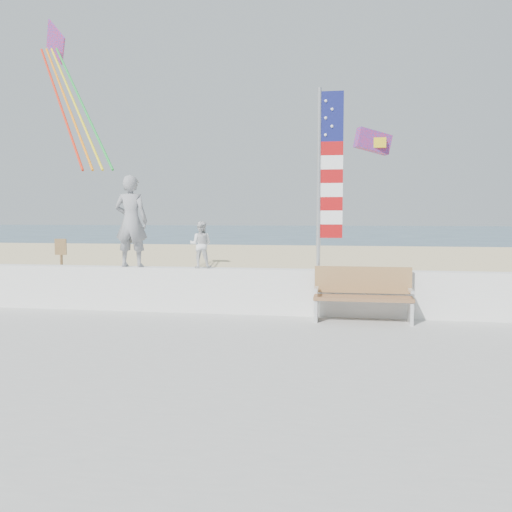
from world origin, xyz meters
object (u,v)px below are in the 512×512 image
object	(u,v)px
adult	(131,221)
flag	(326,171)
child	(201,245)
bench	(363,294)

from	to	relation	value
adult	flag	size ratio (longest dim) A/B	0.54
child	bench	xyz separation A→B (m)	(3.22, -0.45, -0.86)
child	bench	world-z (taller)	child
flag	bench	bearing A→B (deg)	-32.09
child	flag	world-z (taller)	flag
flag	child	bearing A→B (deg)	179.99
child	bench	distance (m)	3.36
bench	flag	bearing A→B (deg)	147.91
adult	bench	size ratio (longest dim) A/B	1.05
child	bench	size ratio (longest dim) A/B	0.52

